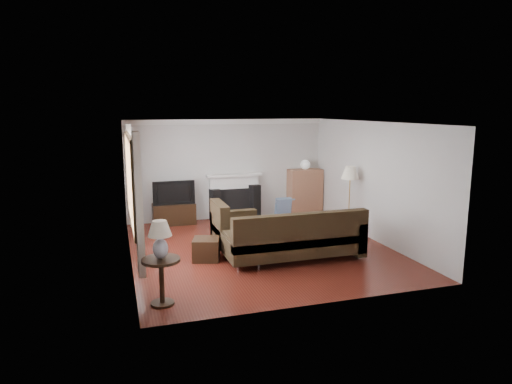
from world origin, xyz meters
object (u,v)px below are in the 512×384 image
object	(u,v)px
tv_stand	(174,214)
bookshelf	(305,192)
coffee_table	(274,229)
floor_lamp	(349,200)
sectional_sofa	(294,236)
side_table	(162,282)

from	to	relation	value
tv_stand	bookshelf	size ratio (longest dim) A/B	0.84
bookshelf	coffee_table	xyz separation A→B (m)	(-1.53, -1.88, -0.39)
tv_stand	bookshelf	world-z (taller)	bookshelf
coffee_table	tv_stand	bearing A→B (deg)	116.20
floor_lamp	bookshelf	bearing A→B (deg)	95.22
sectional_sofa	side_table	bearing A→B (deg)	-152.95
floor_lamp	sectional_sofa	bearing A→B (deg)	-145.28
bookshelf	sectional_sofa	distance (m)	3.69
bookshelf	side_table	distance (m)	6.22
tv_stand	floor_lamp	bearing A→B (deg)	-29.12
bookshelf	floor_lamp	bearing A→B (deg)	-84.78
tv_stand	coffee_table	size ratio (longest dim) A/B	0.94
coffee_table	side_table	distance (m)	3.81
floor_lamp	side_table	world-z (taller)	floor_lamp
coffee_table	side_table	world-z (taller)	side_table
floor_lamp	side_table	bearing A→B (deg)	-149.59
floor_lamp	coffee_table	bearing A→B (deg)	174.82
coffee_table	floor_lamp	distance (m)	1.80
side_table	coffee_table	bearing A→B (deg)	45.65
bookshelf	tv_stand	bearing A→B (deg)	-179.66
bookshelf	sectional_sofa	xyz separation A→B (m)	(-1.65, -3.30, -0.15)
tv_stand	bookshelf	distance (m)	3.45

